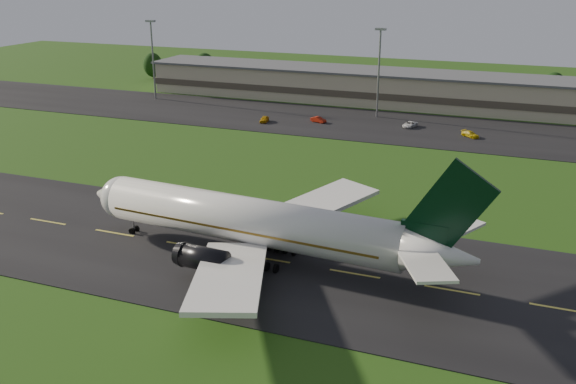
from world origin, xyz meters
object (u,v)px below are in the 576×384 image
(airliner, at_px, (256,223))
(service_vehicle_a, at_px, (264,119))
(terminal, at_px, (398,89))
(light_mast_centre, at_px, (379,62))
(light_mast_west, at_px, (152,50))
(service_vehicle_b, at_px, (318,120))
(service_vehicle_c, at_px, (410,124))
(service_vehicle_d, at_px, (470,134))

(airliner, relative_size, service_vehicle_a, 13.39)
(terminal, xyz_separation_m, light_mast_centre, (-1.40, -16.18, 8.75))
(terminal, xyz_separation_m, light_mast_west, (-61.40, -16.18, 8.75))
(service_vehicle_b, height_order, service_vehicle_c, service_vehicle_b)
(service_vehicle_c, relative_size, service_vehicle_d, 1.06)
(service_vehicle_a, height_order, service_vehicle_d, service_vehicle_a)
(terminal, xyz_separation_m, service_vehicle_c, (7.78, -23.38, -3.29))
(light_mast_centre, height_order, service_vehicle_b, light_mast_centre)
(light_mast_centre, distance_m, service_vehicle_b, 19.18)
(light_mast_west, xyz_separation_m, service_vehicle_b, (49.05, -10.19, -12.02))
(airliner, bearing_deg, service_vehicle_a, 116.21)
(service_vehicle_d, bearing_deg, service_vehicle_b, 127.29)
(light_mast_centre, bearing_deg, terminal, 85.05)
(terminal, height_order, service_vehicle_a, terminal)
(service_vehicle_c, distance_m, service_vehicle_d, 13.90)
(service_vehicle_b, bearing_deg, light_mast_centre, -27.66)
(service_vehicle_b, distance_m, service_vehicle_c, 20.35)
(airliner, height_order, light_mast_west, light_mast_west)
(light_mast_centre, bearing_deg, service_vehicle_d, -26.64)
(service_vehicle_a, bearing_deg, service_vehicle_d, -5.28)
(terminal, distance_m, light_mast_centre, 18.45)
(light_mast_west, relative_size, service_vehicle_d, 4.93)
(light_mast_west, height_order, service_vehicle_c, light_mast_west)
(service_vehicle_a, relative_size, service_vehicle_d, 0.93)
(light_mast_centre, relative_size, service_vehicle_d, 4.93)
(terminal, distance_m, service_vehicle_c, 24.85)
(service_vehicle_a, relative_size, service_vehicle_c, 0.88)
(airliner, relative_size, light_mast_west, 2.52)
(light_mast_centre, xyz_separation_m, service_vehicle_c, (9.18, -7.19, -12.03))
(terminal, height_order, service_vehicle_d, terminal)
(service_vehicle_a, xyz_separation_m, service_vehicle_d, (44.92, 3.04, -0.05))
(terminal, distance_m, service_vehicle_b, 29.30)
(terminal, height_order, service_vehicle_b, terminal)
(terminal, distance_m, light_mast_west, 64.10)
(service_vehicle_b, relative_size, service_vehicle_c, 0.86)
(airliner, height_order, service_vehicle_c, airliner)
(light_mast_centre, relative_size, service_vehicle_b, 5.43)
(terminal, xyz_separation_m, service_vehicle_d, (21.07, -27.46, -3.29))
(terminal, bearing_deg, service_vehicle_c, -71.59)
(light_mast_west, height_order, service_vehicle_d, light_mast_west)
(airliner, bearing_deg, service_vehicle_c, 90.25)
(terminal, bearing_deg, light_mast_west, -165.24)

